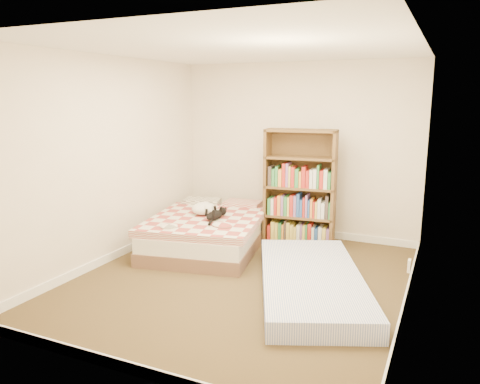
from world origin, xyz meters
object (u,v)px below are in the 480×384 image
at_px(bed, 209,231).
at_px(bookshelf, 300,203).
at_px(white_dog, 204,209).
at_px(black_cat, 216,215).
at_px(floor_mattress, 311,281).

distance_m(bed, bookshelf, 1.30).
relative_size(bookshelf, white_dog, 3.89).
relative_size(black_cat, white_dog, 1.42).
height_order(bed, black_cat, black_cat).
relative_size(floor_mattress, black_cat, 3.88).
xyz_separation_m(bed, bookshelf, (1.06, 0.66, 0.35)).
xyz_separation_m(black_cat, white_dog, (-0.25, 0.14, 0.03)).
distance_m(black_cat, white_dog, 0.29).
relative_size(bed, white_dog, 5.18).
bearing_deg(black_cat, bed, 144.73).
bearing_deg(black_cat, floor_mattress, -18.53).
xyz_separation_m(floor_mattress, black_cat, (-1.48, 0.68, 0.41)).
bearing_deg(white_dog, floor_mattress, -40.25).
bearing_deg(bookshelf, floor_mattress, -74.38).
xyz_separation_m(bed, black_cat, (0.19, -0.16, 0.28)).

